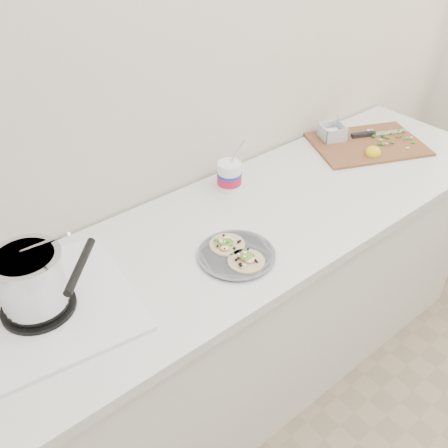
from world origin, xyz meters
TOP-DOWN VIEW (x-y plane):
  - counter at (0.00, 1.43)m, footprint 2.44×0.66m
  - stove at (-0.71, 1.46)m, footprint 0.57×0.54m
  - taco_plate at (-0.12, 1.29)m, footprint 0.25×0.25m
  - tub at (0.12, 1.62)m, footprint 0.10×0.10m
  - cutboard at (0.82, 1.52)m, footprint 0.57×0.50m

SIDE VIEW (x-z plane):
  - counter at x=0.00m, z-range 0.00..0.90m
  - taco_plate at x=-0.12m, z-range 0.90..0.94m
  - cutboard at x=0.82m, z-range 0.88..0.96m
  - tub at x=0.12m, z-range 0.86..1.07m
  - stove at x=-0.71m, z-range 0.86..1.10m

